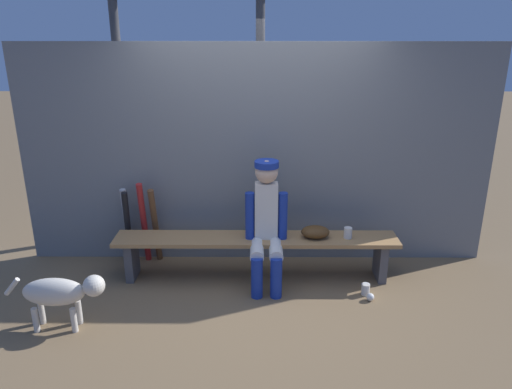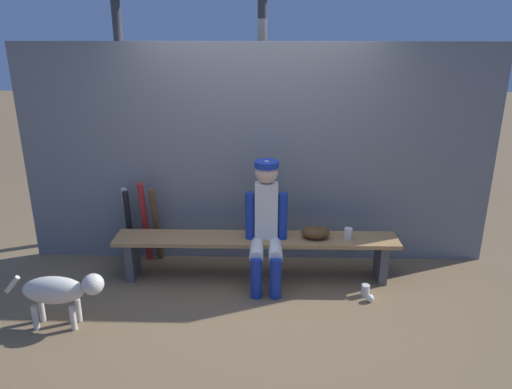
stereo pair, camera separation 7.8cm
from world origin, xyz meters
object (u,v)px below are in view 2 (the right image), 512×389
object	(u,v)px
baseball_glove	(315,232)
cup_on_bench	(348,233)
scoreboard	(194,2)
bat_aluminum_black	(129,227)
bat_aluminum_red	(145,222)
baseball	(370,298)
bat_aluminum_silver	(129,223)
cup_on_ground	(365,290)
bat_wood_dark	(156,225)
dugout_bench	(256,246)
player_seated	(266,221)
dog	(60,291)

from	to	relation	value
baseball_glove	cup_on_bench	size ratio (longest dim) A/B	2.55
cup_on_bench	scoreboard	xyz separation A→B (m)	(-1.60, 1.13, 2.16)
baseball_glove	bat_aluminum_black	distance (m)	1.96
bat_aluminum_red	baseball	world-z (taller)	bat_aluminum_red
bat_aluminum_silver	cup_on_ground	world-z (taller)	bat_aluminum_silver
baseball_glove	baseball	xyz separation A→B (m)	(0.48, -0.44, -0.47)
bat_wood_dark	bat_aluminum_red	distance (m)	0.12
cup_on_ground	cup_on_bench	distance (m)	0.57
bat_aluminum_red	dugout_bench	bearing A→B (deg)	-15.10
bat_aluminum_silver	cup_on_bench	bearing A→B (deg)	-9.76
dugout_bench	player_seated	size ratio (longest dim) A/B	2.29
dog	cup_on_ground	bearing A→B (deg)	11.63
baseball	cup_on_bench	world-z (taller)	cup_on_bench
bat_aluminum_red	cup_on_ground	world-z (taller)	bat_aluminum_red
bat_aluminum_silver	baseball	size ratio (longest dim) A/B	11.29
bat_aluminum_black	player_seated	bearing A→B (deg)	-15.24
bat_aluminum_red	cup_on_ground	distance (m)	2.36
player_seated	dog	world-z (taller)	player_seated
scoreboard	cup_on_bench	bearing A→B (deg)	-35.31
bat_aluminum_red	bat_aluminum_silver	xyz separation A→B (m)	(-0.20, 0.06, -0.04)
bat_wood_dark	bat_aluminum_silver	size ratio (longest dim) A/B	1.05
bat_aluminum_silver	cup_on_ground	xyz separation A→B (m)	(2.43, -0.72, -0.36)
bat_aluminum_silver	bat_aluminum_black	bearing A→B (deg)	-71.95
dugout_bench	bat_aluminum_silver	distance (m)	1.44
dugout_bench	baseball	distance (m)	1.20
cup_on_bench	player_seated	bearing A→B (deg)	-173.27
dog	bat_wood_dark	bearing A→B (deg)	65.19
player_seated	cup_on_bench	size ratio (longest dim) A/B	11.17
baseball_glove	baseball	bearing A→B (deg)	-42.65
dugout_bench	bat_aluminum_red	world-z (taller)	bat_aluminum_red
dugout_bench	bat_aluminum_black	world-z (taller)	bat_aluminum_black
cup_on_bench	baseball_glove	bearing A→B (deg)	178.37
bat_aluminum_red	cup_on_bench	world-z (taller)	bat_aluminum_red
baseball_glove	dugout_bench	bearing A→B (deg)	180.00
bat_aluminum_black	baseball	size ratio (longest dim) A/B	11.15
scoreboard	bat_aluminum_black	bearing A→B (deg)	-128.60
player_seated	dugout_bench	bearing A→B (deg)	133.92
bat_aluminum_silver	cup_on_bench	world-z (taller)	bat_aluminum_silver
player_seated	cup_on_ground	bearing A→B (deg)	-13.58
bat_aluminum_red	dog	distance (m)	1.28
dugout_bench	dog	bearing A→B (deg)	-151.41
baseball_glove	bat_aluminum_red	bearing A→B (deg)	169.77
cup_on_ground	player_seated	bearing A→B (deg)	166.42
bat_aluminum_silver	scoreboard	bearing A→B (deg)	46.74
baseball_glove	dog	xyz separation A→B (m)	(-2.20, -0.88, -0.17)
cup_on_bench	scoreboard	size ratio (longest dim) A/B	0.03
dugout_bench	cup_on_ground	distance (m)	1.14
player_seated	bat_aluminum_black	xyz separation A→B (m)	(-1.45, 0.40, -0.25)
cup_on_bench	scoreboard	distance (m)	2.92
baseball	scoreboard	xyz separation A→B (m)	(-1.76, 1.56, 2.62)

